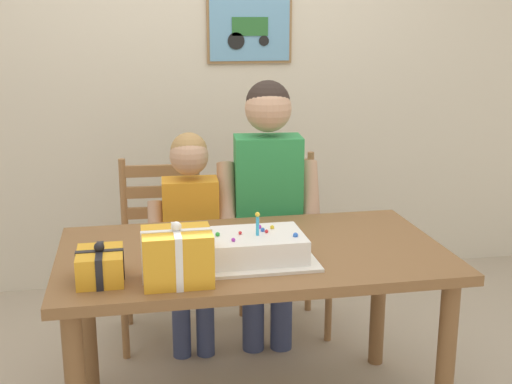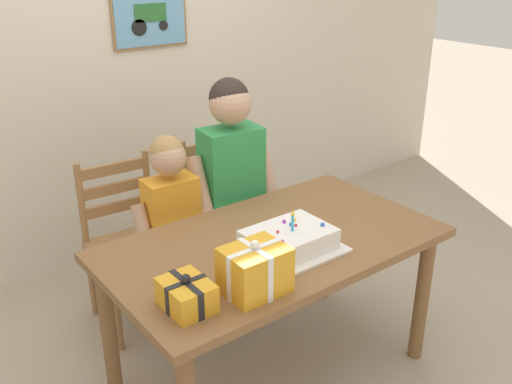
{
  "view_description": "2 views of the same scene",
  "coord_description": "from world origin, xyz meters",
  "views": [
    {
      "loc": [
        -0.46,
        -2.44,
        1.62
      ],
      "look_at": [
        0.04,
        0.12,
        0.94
      ],
      "focal_mm": 47.12,
      "sensor_mm": 36.0,
      "label": 1
    },
    {
      "loc": [
        -1.42,
        -1.74,
        1.94
      ],
      "look_at": [
        0.01,
        0.14,
        0.92
      ],
      "focal_mm": 40.01,
      "sensor_mm": 36.0,
      "label": 2
    }
  ],
  "objects": [
    {
      "name": "ground_plane",
      "position": [
        0.0,
        0.0,
        0.0
      ],
      "size": [
        20.0,
        20.0,
        0.0
      ],
      "primitive_type": "plane",
      "color": "tan"
    },
    {
      "name": "back_wall",
      "position": [
        0.0,
        1.63,
        1.3
      ],
      "size": [
        6.4,
        0.11,
        2.6
      ],
      "color": "beige",
      "rests_on": "ground"
    },
    {
      "name": "dining_table",
      "position": [
        0.0,
        0.0,
        0.65
      ],
      "size": [
        1.5,
        0.85,
        0.74
      ],
      "color": "brown",
      "rests_on": "ground"
    },
    {
      "name": "birthday_cake",
      "position": [
        -0.01,
        -0.12,
        0.79
      ],
      "size": [
        0.44,
        0.34,
        0.19
      ],
      "color": "white",
      "rests_on": "dining_table"
    },
    {
      "name": "gift_box_red_large",
      "position": [
        -0.31,
        -0.28,
        0.84
      ],
      "size": [
        0.24,
        0.19,
        0.22
      ],
      "color": "gold",
      "rests_on": "dining_table"
    },
    {
      "name": "gift_box_beside_cake",
      "position": [
        -0.57,
        -0.21,
        0.8
      ],
      "size": [
        0.16,
        0.2,
        0.14
      ],
      "color": "gold",
      "rests_on": "dining_table"
    },
    {
      "name": "chair_left",
      "position": [
        -0.32,
        0.84,
        0.47
      ],
      "size": [
        0.44,
        0.44,
        0.92
      ],
      "color": "#996B42",
      "rests_on": "ground"
    },
    {
      "name": "chair_right",
      "position": [
        0.32,
        0.84,
        0.47
      ],
      "size": [
        0.42,
        0.42,
        0.92
      ],
      "color": "#996B42",
      "rests_on": "ground"
    },
    {
      "name": "child_older",
      "position": [
        0.18,
        0.58,
        0.82
      ],
      "size": [
        0.5,
        0.29,
        1.35
      ],
      "color": "#38426B",
      "rests_on": "ground"
    },
    {
      "name": "child_younger",
      "position": [
        -0.19,
        0.58,
        0.68
      ],
      "size": [
        0.41,
        0.24,
        1.11
      ],
      "color": "#38426B",
      "rests_on": "ground"
    }
  ]
}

